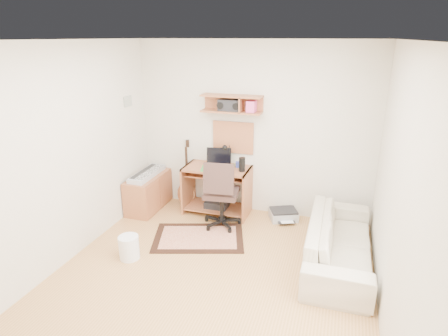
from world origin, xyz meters
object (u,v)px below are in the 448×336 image
(desk, at_px, (217,190))
(sofa, at_px, (340,235))
(task_chair, at_px, (222,193))
(cabinet, at_px, (148,192))
(printer, at_px, (283,214))

(desk, bearing_deg, sofa, -24.66)
(task_chair, bearing_deg, sofa, -22.16)
(cabinet, bearing_deg, printer, 6.72)
(task_chair, height_order, sofa, task_chair)
(task_chair, relative_size, cabinet, 1.15)
(desk, height_order, task_chair, task_chair)
(desk, relative_size, cabinet, 1.11)
(cabinet, relative_size, sofa, 0.48)
(printer, bearing_deg, desk, 160.39)
(printer, height_order, sofa, sofa)
(desk, distance_m, printer, 1.08)
(desk, distance_m, sofa, 2.04)
(printer, distance_m, sofa, 1.27)
(task_chair, xyz_separation_m, cabinet, (-1.31, 0.22, -0.24))
(desk, relative_size, task_chair, 0.97)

